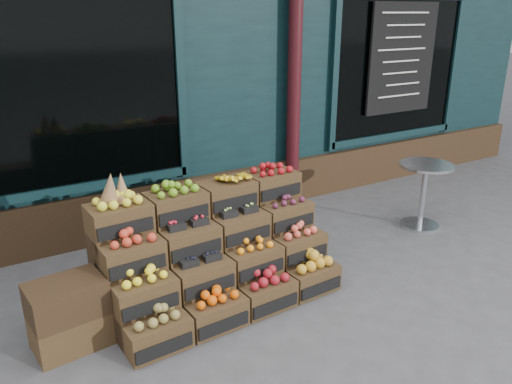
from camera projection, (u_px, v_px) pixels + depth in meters
ground at (311, 292)px, 4.84m from camera, size 60.00×60.00×0.00m
shop_facade at (127, 22)px, 8.14m from camera, size 12.00×6.24×4.80m
crate_display at (215, 256)px, 4.66m from camera, size 2.16×1.13×1.32m
spare_crates at (69, 315)px, 3.96m from camera, size 0.62×0.46×0.58m
bistro_table at (424, 188)px, 6.15m from camera, size 0.65×0.65×0.82m
shopkeeper at (58, 154)px, 6.10m from camera, size 0.75×0.58×1.83m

